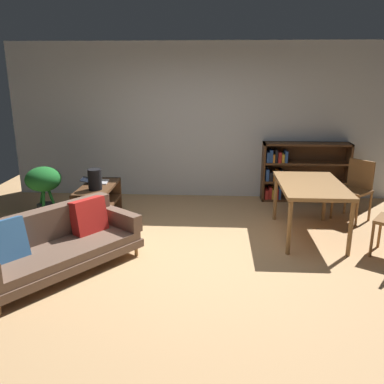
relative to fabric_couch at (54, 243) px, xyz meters
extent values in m
plane|color=tan|center=(1.55, 0.42, -0.33)|extent=(8.16, 8.16, 0.00)
cube|color=silver|center=(1.55, 3.12, 1.02)|extent=(6.80, 0.10, 2.70)
cylinder|color=olive|center=(0.84, 0.43, -0.28)|extent=(0.04, 0.04, 0.12)
cylinder|color=olive|center=(0.33, 0.83, -0.28)|extent=(0.04, 0.04, 0.12)
cube|color=brown|center=(0.06, -0.06, -0.17)|extent=(1.75, 1.96, 0.10)
cube|color=brown|center=(0.06, -0.06, -0.07)|extent=(1.68, 1.88, 0.10)
cube|color=brown|center=(-0.17, 0.12, 0.17)|extent=(1.24, 1.55, 0.37)
cube|color=brown|center=(0.59, 0.64, 0.09)|extent=(0.67, 0.56, 0.21)
cube|color=#336093|center=(-0.36, -0.38, 0.18)|extent=(0.44, 0.48, 0.45)
cube|color=red|center=(0.28, 0.43, 0.18)|extent=(0.44, 0.47, 0.45)
cube|color=#56351E|center=(0.06, 2.09, -0.05)|extent=(0.47, 0.04, 0.57)
cube|color=#56351E|center=(0.06, 1.07, -0.05)|extent=(0.47, 0.04, 0.57)
cube|color=#56351E|center=(0.06, 1.58, -0.05)|extent=(0.47, 1.02, 0.04)
cube|color=#56351E|center=(0.06, 1.58, 0.21)|extent=(0.47, 1.06, 0.04)
cube|color=#56351E|center=(0.06, 1.58, -0.31)|extent=(0.47, 1.02, 0.04)
cube|color=silver|center=(0.06, 1.80, 0.24)|extent=(0.23, 0.30, 0.02)
cube|color=black|center=(-0.14, 1.78, 0.27)|extent=(0.22, 0.29, 0.06)
cylinder|color=black|center=(0.08, 1.40, 0.38)|extent=(0.19, 0.19, 0.30)
cylinder|color=slate|center=(0.08, 1.40, 0.44)|extent=(0.11, 0.11, 0.01)
cylinder|color=#333338|center=(-0.86, 1.82, -0.24)|extent=(0.28, 0.28, 0.19)
cylinder|color=#1E6B28|center=(-0.79, 1.81, 0.10)|extent=(0.18, 0.06, 0.50)
cylinder|color=#1E6B28|center=(-0.85, 1.93, 0.10)|extent=(0.05, 0.26, 0.50)
cylinder|color=#1E6B28|center=(-0.91, 1.84, 0.03)|extent=(0.12, 0.05, 0.35)
cylinder|color=#1E6B28|center=(-0.85, 1.74, 0.03)|extent=(0.08, 0.20, 0.37)
ellipsoid|color=#1E6B28|center=(-0.86, 1.82, 0.26)|extent=(0.55, 0.55, 0.38)
cylinder|color=olive|center=(2.73, 1.86, 0.02)|extent=(0.06, 0.06, 0.70)
cylinder|color=olive|center=(2.73, 0.59, 0.02)|extent=(0.06, 0.06, 0.70)
cylinder|color=olive|center=(3.47, 1.86, 0.02)|extent=(0.06, 0.06, 0.70)
cylinder|color=olive|center=(3.47, 0.59, 0.02)|extent=(0.06, 0.06, 0.70)
cube|color=olive|center=(3.10, 1.23, 0.39)|extent=(0.84, 1.37, 0.05)
cylinder|color=brown|center=(3.73, 0.57, -0.11)|extent=(0.04, 0.04, 0.44)
cylinder|color=brown|center=(3.94, 0.89, -0.11)|extent=(0.04, 0.04, 0.44)
cylinder|color=brown|center=(3.89, 1.64, -0.11)|extent=(0.04, 0.04, 0.44)
cylinder|color=brown|center=(3.62, 1.96, -0.11)|extent=(0.04, 0.04, 0.44)
cylinder|color=brown|center=(4.17, 1.88, -0.11)|extent=(0.04, 0.04, 0.44)
cylinder|color=brown|center=(3.89, 2.20, -0.11)|extent=(0.04, 0.04, 0.44)
cube|color=brown|center=(3.89, 1.92, 0.13)|extent=(0.60, 0.60, 0.04)
cube|color=brown|center=(4.03, 2.04, 0.37)|extent=(0.30, 0.33, 0.43)
cube|color=#56351E|center=(2.64, 2.90, 0.18)|extent=(0.04, 0.32, 1.02)
cube|color=#56351E|center=(4.10, 2.90, 0.18)|extent=(0.04, 0.32, 1.02)
cube|color=#56351E|center=(3.37, 2.90, 0.67)|extent=(1.49, 0.32, 0.04)
cube|color=#56351E|center=(3.37, 2.90, -0.32)|extent=(1.49, 0.32, 0.04)
cube|color=#56351E|center=(3.37, 3.04, 0.18)|extent=(1.46, 0.04, 1.02)
cube|color=#56351E|center=(3.37, 2.90, 0.01)|extent=(1.46, 0.31, 0.04)
cube|color=#56351E|center=(3.37, 2.90, 0.34)|extent=(1.46, 0.31, 0.04)
cube|color=red|center=(2.71, 2.89, -0.22)|extent=(0.06, 0.27, 0.16)
cube|color=red|center=(2.78, 2.87, -0.20)|extent=(0.05, 0.20, 0.21)
cube|color=gold|center=(2.83, 2.87, -0.21)|extent=(0.05, 0.22, 0.18)
cube|color=red|center=(2.89, 2.88, -0.21)|extent=(0.05, 0.24, 0.18)
cube|color=#2D5199|center=(2.94, 2.87, -0.20)|extent=(0.04, 0.20, 0.20)
cube|color=#2D5199|center=(2.71, 2.88, 0.13)|extent=(0.05, 0.24, 0.20)
cube|color=black|center=(2.77, 2.88, 0.11)|extent=(0.06, 0.25, 0.15)
cube|color=orange|center=(2.84, 2.88, 0.10)|extent=(0.05, 0.26, 0.15)
cube|color=orange|center=(2.89, 2.87, 0.12)|extent=(0.06, 0.23, 0.18)
cube|color=black|center=(2.95, 2.87, 0.13)|extent=(0.04, 0.23, 0.19)
cube|color=#2D5199|center=(2.71, 2.88, 0.45)|extent=(0.05, 0.27, 0.17)
cube|color=#2D5199|center=(2.76, 2.87, 0.47)|extent=(0.05, 0.21, 0.21)
cube|color=orange|center=(2.80, 2.88, 0.43)|extent=(0.03, 0.26, 0.14)
cube|color=black|center=(2.84, 2.88, 0.47)|extent=(0.04, 0.23, 0.22)
cube|color=red|center=(2.90, 2.89, 0.45)|extent=(0.05, 0.27, 0.18)
cube|color=gold|center=(2.96, 2.87, 0.43)|extent=(0.04, 0.23, 0.15)
cube|color=#2D5199|center=(3.02, 2.87, 0.46)|extent=(0.05, 0.21, 0.20)
camera|label=1|loc=(1.82, -4.22, 1.87)|focal=38.59mm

